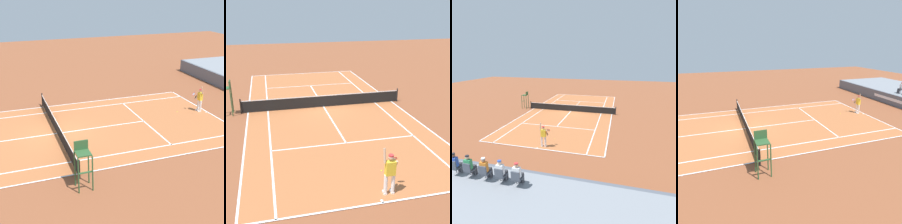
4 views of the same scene
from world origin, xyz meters
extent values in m
plane|color=brown|center=(0.00, 0.00, 0.00)|extent=(80.00, 80.00, 0.00)
cube|color=#B76638|center=(0.00, 0.00, 0.01)|extent=(10.98, 23.78, 0.02)
cube|color=white|center=(0.00, 11.89, 0.02)|extent=(10.98, 0.10, 0.01)
cube|color=white|center=(0.00, -11.89, 0.02)|extent=(10.98, 0.10, 0.01)
cube|color=white|center=(-5.49, 0.00, 0.02)|extent=(0.10, 23.78, 0.01)
cube|color=white|center=(5.49, 0.00, 0.02)|extent=(0.10, 23.78, 0.01)
cube|color=white|center=(-4.11, 0.00, 0.02)|extent=(0.10, 23.78, 0.01)
cube|color=white|center=(4.11, 0.00, 0.02)|extent=(0.10, 23.78, 0.01)
cube|color=white|center=(0.00, 6.40, 0.02)|extent=(8.22, 0.10, 0.01)
cube|color=white|center=(0.00, -6.40, 0.02)|extent=(8.22, 0.10, 0.01)
cube|color=white|center=(0.00, 0.00, 0.02)|extent=(0.10, 12.80, 0.01)
cube|color=white|center=(0.00, 11.79, 0.02)|extent=(0.10, 0.20, 0.01)
cube|color=white|center=(0.00, -11.79, 0.02)|extent=(0.10, 0.20, 0.01)
cylinder|color=black|center=(-5.94, 0.00, 0.54)|extent=(0.10, 0.10, 1.07)
cylinder|color=black|center=(5.94, 0.00, 0.54)|extent=(0.10, 0.10, 1.07)
cube|color=black|center=(0.00, 0.00, 0.48)|extent=(11.78, 0.02, 0.84)
cube|color=white|center=(0.00, 0.00, 0.90)|extent=(11.78, 0.03, 0.06)
cube|color=#565B66|center=(0.00, 16.90, 0.63)|extent=(24.96, 0.24, 1.25)
cube|color=silver|center=(0.00, 16.77, 0.69)|extent=(8.73, 0.01, 0.32)
cube|color=#474C56|center=(-1.81, 18.19, 1.66)|extent=(0.44, 0.44, 0.06)
cube|color=#474C56|center=(-1.81, 18.39, 1.91)|extent=(0.44, 0.06, 0.44)
cylinder|color=#4C4C51|center=(-1.64, 18.04, 1.44)|extent=(0.04, 0.04, 0.38)
cylinder|color=#4C4C51|center=(-1.99, 18.04, 1.44)|extent=(0.04, 0.04, 0.38)
cube|color=#2D2D33|center=(-1.81, 18.09, 1.74)|extent=(0.34, 0.44, 0.16)
cube|color=#2D2D33|center=(-1.81, 17.89, 1.47)|extent=(0.30, 0.14, 0.44)
cube|color=white|center=(-1.81, 18.25, 2.03)|extent=(0.36, 0.22, 0.52)
sphere|color=tan|center=(-1.81, 18.25, 2.40)|extent=(0.20, 0.20, 0.20)
cylinder|color=red|center=(-1.81, 18.25, 2.49)|extent=(0.19, 0.19, 0.05)
cube|color=#474C56|center=(-0.93, 18.19, 1.66)|extent=(0.44, 0.44, 0.06)
cube|color=#474C56|center=(-0.93, 18.39, 1.91)|extent=(0.44, 0.06, 0.44)
cylinder|color=#4C4C51|center=(-0.75, 18.04, 1.44)|extent=(0.04, 0.04, 0.38)
cylinder|color=#4C4C51|center=(-1.11, 18.04, 1.44)|extent=(0.04, 0.04, 0.38)
cube|color=#2D2D33|center=(-0.93, 18.09, 1.74)|extent=(0.34, 0.44, 0.16)
cube|color=#2D2D33|center=(-0.93, 17.89, 1.47)|extent=(0.30, 0.14, 0.44)
cube|color=white|center=(-0.93, 18.25, 2.03)|extent=(0.36, 0.22, 0.52)
sphere|color=beige|center=(-0.93, 18.25, 2.40)|extent=(0.20, 0.20, 0.20)
cylinder|color=#2D4CA8|center=(-0.93, 18.25, 2.49)|extent=(0.19, 0.19, 0.05)
cube|color=#474C56|center=(-0.02, 18.19, 1.66)|extent=(0.44, 0.44, 0.06)
cube|color=#474C56|center=(-0.02, 18.39, 1.91)|extent=(0.44, 0.06, 0.44)
cylinder|color=#4C4C51|center=(0.15, 18.04, 1.44)|extent=(0.04, 0.04, 0.38)
cylinder|color=#4C4C51|center=(-0.20, 18.04, 1.44)|extent=(0.04, 0.04, 0.38)
cube|color=#2D2D33|center=(-0.02, 18.09, 1.74)|extent=(0.34, 0.44, 0.16)
cube|color=#2D2D33|center=(-0.02, 17.89, 1.47)|extent=(0.30, 0.14, 0.44)
cube|color=orange|center=(-0.02, 18.25, 2.03)|extent=(0.36, 0.22, 0.52)
sphere|color=#A37556|center=(-0.02, 18.25, 2.40)|extent=(0.20, 0.20, 0.20)
cylinder|color=white|center=(-0.02, 18.25, 2.49)|extent=(0.19, 0.19, 0.05)
cube|color=#474C56|center=(0.90, 18.19, 1.66)|extent=(0.44, 0.44, 0.06)
cube|color=#474C56|center=(0.90, 18.39, 1.91)|extent=(0.44, 0.06, 0.44)
cylinder|color=#4C4C51|center=(1.08, 18.04, 1.44)|extent=(0.04, 0.04, 0.38)
cylinder|color=#4C4C51|center=(0.73, 18.04, 1.44)|extent=(0.04, 0.04, 0.38)
cube|color=#2D2D33|center=(0.90, 18.09, 1.74)|extent=(0.34, 0.44, 0.16)
cube|color=#2D2D33|center=(0.90, 17.89, 1.47)|extent=(0.30, 0.14, 0.44)
cube|color=#2D8C51|center=(0.90, 18.25, 2.03)|extent=(0.36, 0.22, 0.52)
sphere|color=tan|center=(0.90, 18.25, 2.40)|extent=(0.20, 0.20, 0.20)
cylinder|color=black|center=(0.90, 18.25, 2.49)|extent=(0.19, 0.19, 0.05)
cube|color=#474C56|center=(1.77, 18.19, 1.66)|extent=(0.44, 0.44, 0.06)
cube|color=#474C56|center=(1.77, 18.39, 1.91)|extent=(0.44, 0.06, 0.44)
cylinder|color=#4C4C51|center=(1.94, 18.04, 1.44)|extent=(0.04, 0.04, 0.38)
cylinder|color=#4C4C51|center=(1.59, 18.04, 1.44)|extent=(0.04, 0.04, 0.38)
cube|color=#2D2D33|center=(1.77, 18.09, 1.74)|extent=(0.34, 0.44, 0.16)
cube|color=#2D2D33|center=(1.77, 17.89, 1.47)|extent=(0.30, 0.14, 0.44)
cube|color=#2D4CA8|center=(1.77, 18.25, 2.03)|extent=(0.36, 0.22, 0.52)
sphere|color=brown|center=(1.77, 18.25, 2.40)|extent=(0.20, 0.20, 0.20)
cylinder|color=black|center=(1.77, 18.25, 2.49)|extent=(0.19, 0.19, 0.05)
cylinder|color=white|center=(-0.28, 11.39, 0.46)|extent=(0.15, 0.15, 0.92)
cylinder|color=white|center=(-0.60, 11.39, 0.46)|extent=(0.15, 0.15, 0.92)
cube|color=white|center=(-0.29, 11.33, 0.05)|extent=(0.12, 0.28, 0.10)
cube|color=white|center=(-0.61, 11.33, 0.05)|extent=(0.12, 0.28, 0.10)
cube|color=yellow|center=(-0.44, 11.39, 1.22)|extent=(0.40, 0.25, 0.60)
sphere|color=tan|center=(-0.44, 11.39, 1.69)|extent=(0.22, 0.22, 0.22)
cylinder|color=red|center=(-0.44, 11.39, 1.78)|extent=(0.21, 0.21, 0.06)
cylinder|color=tan|center=(-0.18, 11.36, 1.78)|extent=(0.09, 0.21, 0.61)
cylinder|color=tan|center=(-0.71, 11.29, 1.24)|extent=(0.10, 0.33, 0.56)
cylinder|color=black|center=(-0.75, 11.18, 1.11)|extent=(0.04, 0.19, 0.25)
torus|color=red|center=(-0.75, 11.00, 1.37)|extent=(0.31, 0.20, 0.26)
cylinder|color=silver|center=(-0.75, 11.00, 1.37)|extent=(0.27, 0.16, 0.22)
sphere|color=#D1E533|center=(-0.82, 9.66, 0.03)|extent=(0.07, 0.07, 0.07)
cylinder|color=#2D562D|center=(7.19, 0.35, 0.95)|extent=(0.07, 0.07, 1.90)
cylinder|color=#2D562D|center=(7.19, -0.35, 0.95)|extent=(0.07, 0.07, 1.90)
cylinder|color=#2D562D|center=(6.49, 0.35, 0.95)|extent=(0.07, 0.07, 1.90)
cylinder|color=#2D562D|center=(6.49, -0.35, 0.95)|extent=(0.07, 0.07, 1.90)
cube|color=#2D562D|center=(6.84, 0.00, 1.93)|extent=(0.70, 0.70, 0.06)
cube|color=#2D562D|center=(6.49, 0.00, 2.20)|extent=(0.06, 0.70, 0.48)
cube|color=#2D562D|center=(7.15, 0.00, 1.04)|extent=(0.10, 0.70, 0.04)
camera|label=1|loc=(20.86, -3.61, 9.55)|focal=54.66mm
camera|label=2|loc=(4.04, 20.93, 7.32)|focal=47.89mm
camera|label=3|loc=(-6.15, 25.52, 7.26)|focal=31.80mm
camera|label=4|loc=(16.59, -1.93, 6.72)|focal=33.88mm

